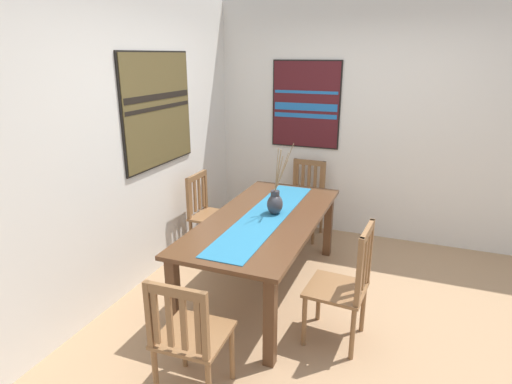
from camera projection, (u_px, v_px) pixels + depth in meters
The scene contains 12 objects.
ground_plane at pixel (329, 315), 3.60m from camera, with size 6.40×6.40×0.03m, color #A37F5B.
wall_back at pixel (134, 141), 3.83m from camera, with size 6.40×0.12×2.70m, color silver.
wall_side at pixel (370, 123), 4.83m from camera, with size 0.12×6.40×2.70m, color silver.
dining_table at pixel (265, 227), 3.77m from camera, with size 2.02×0.93×0.73m.
table_runner at pixel (265, 216), 3.74m from camera, with size 1.86×0.36×0.01m, color #236B93.
centerpiece_vase at pixel (275, 203), 3.77m from camera, with size 0.21×0.24×0.67m.
chair_0 at pixel (189, 336), 2.58m from camera, with size 0.44×0.44×0.87m.
chair_1 at pixel (305, 197), 5.05m from camera, with size 0.44×0.44×0.90m.
chair_2 at pixel (344, 285), 3.12m from camera, with size 0.45×0.45×0.95m.
chair_3 at pixel (209, 213), 4.58m from camera, with size 0.43×0.43×0.88m.
painting_on_back_wall at pixel (158, 110), 4.01m from camera, with size 1.09×0.05×1.07m.
painting_on_side_wall at pixel (306, 105), 4.97m from camera, with size 0.05×0.82×1.01m.
Camera 1 is at (-3.12, -0.55, 2.09)m, focal length 29.71 mm.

